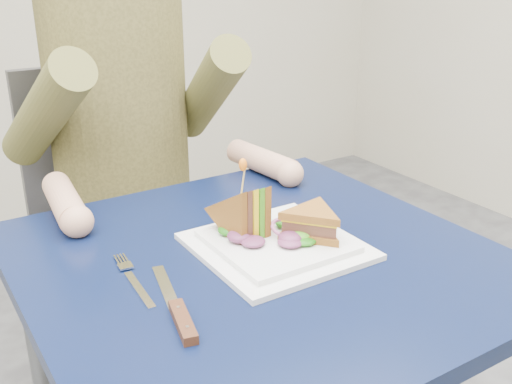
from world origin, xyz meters
TOP-DOWN VIEW (x-y plane):
  - table at (0.00, 0.00)m, footprint 0.75×0.75m
  - chair at (0.00, 0.73)m, footprint 0.42×0.40m
  - diner at (-0.00, 0.61)m, footprint 0.54×0.59m
  - plate at (0.04, 0.00)m, footprint 0.26×0.26m
  - sandwich_flat at (0.09, -0.02)m, footprint 0.17×0.17m
  - sandwich_upright at (-0.00, 0.05)m, footprint 0.08×0.13m
  - fork at (-0.21, 0.03)m, footprint 0.03×0.18m
  - knife at (-0.19, -0.10)m, footprint 0.07×0.22m
  - toothpick at (-0.00, 0.05)m, footprint 0.01×0.01m
  - toothpick_frill at (-0.00, 0.05)m, footprint 0.01×0.01m
  - lettuce_spill at (0.04, 0.01)m, footprint 0.15×0.13m
  - onion_ring at (0.05, 0.01)m, footprint 0.04×0.04m

SIDE VIEW (x-z plane):
  - chair at x=0.00m, z-range 0.08..1.01m
  - table at x=0.00m, z-range 0.29..1.02m
  - fork at x=-0.21m, z-range 0.73..0.74m
  - knife at x=-0.19m, z-range 0.73..0.74m
  - plate at x=0.04m, z-range 0.73..0.75m
  - lettuce_spill at x=0.04m, z-range 0.75..0.77m
  - onion_ring at x=0.05m, z-range 0.75..0.78m
  - sandwich_flat at x=0.09m, z-range 0.75..0.80m
  - sandwich_upright at x=0.00m, z-range 0.72..0.85m
  - toothpick at x=0.00m, z-range 0.82..0.88m
  - toothpick_frill at x=0.00m, z-range 0.87..0.89m
  - diner at x=0.00m, z-range 0.54..1.29m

